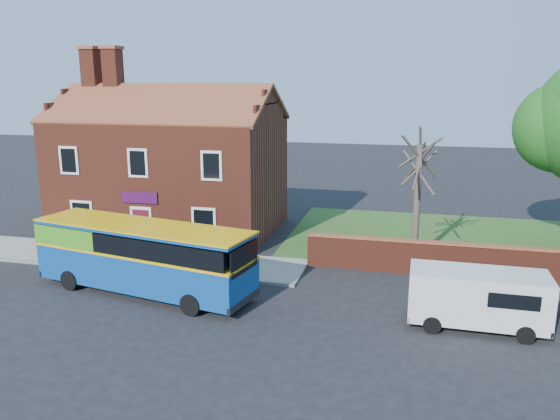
# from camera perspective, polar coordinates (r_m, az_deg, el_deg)

# --- Properties ---
(ground) EXTENTS (120.00, 120.00, 0.00)m
(ground) POSITION_cam_1_polar(r_m,az_deg,el_deg) (20.80, -6.34, -11.44)
(ground) COLOR black
(ground) RESTS_ON ground
(pavement) EXTENTS (18.00, 3.50, 0.12)m
(pavement) POSITION_cam_1_polar(r_m,az_deg,el_deg) (28.46, -15.74, -4.83)
(pavement) COLOR gray
(pavement) RESTS_ON ground
(kerb) EXTENTS (18.00, 0.15, 0.14)m
(kerb) POSITION_cam_1_polar(r_m,az_deg,el_deg) (27.03, -17.54, -5.90)
(kerb) COLOR slate
(kerb) RESTS_ON ground
(grass_strip) EXTENTS (26.00, 12.00, 0.04)m
(grass_strip) POSITION_cam_1_polar(r_m,az_deg,el_deg) (32.53, 24.48, -3.36)
(grass_strip) COLOR #426B28
(grass_strip) RESTS_ON ground
(shop_building) EXTENTS (12.30, 8.13, 10.50)m
(shop_building) POSITION_cam_1_polar(r_m,az_deg,el_deg) (32.66, -11.24, 3.78)
(shop_building) COLOR maroon
(shop_building) RESTS_ON ground
(boundary_wall) EXTENTS (22.00, 0.38, 1.60)m
(boundary_wall) POSITION_cam_1_polar(r_m,az_deg,el_deg) (26.69, 26.93, -5.33)
(boundary_wall) COLOR maroon
(boundary_wall) RESTS_ON ground
(bus) EXTENTS (9.93, 4.30, 2.94)m
(bus) POSITION_cam_1_polar(r_m,az_deg,el_deg) (23.60, -14.67, -4.42)
(bus) COLOR #0D448F
(bus) RESTS_ON ground
(van_near) EXTENTS (4.82, 2.07, 2.10)m
(van_near) POSITION_cam_1_polar(r_m,az_deg,el_deg) (20.96, 20.00, -8.51)
(van_near) COLOR silver
(van_near) RESTS_ON ground
(bare_tree) EXTENTS (2.37, 2.82, 6.31)m
(bare_tree) POSITION_cam_1_polar(r_m,az_deg,el_deg) (27.11, 14.16, 1.33)
(bare_tree) COLOR #4C4238
(bare_tree) RESTS_ON ground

